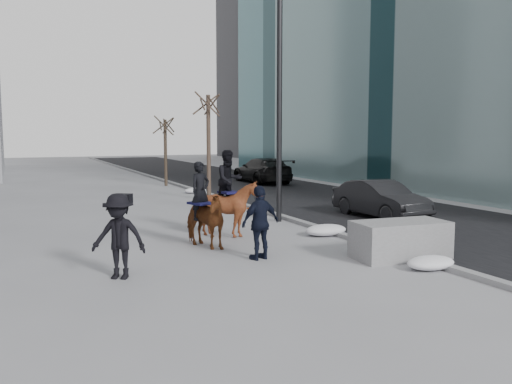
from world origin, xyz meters
name	(u,v)px	position (x,y,z in m)	size (l,w,h in m)	color
ground	(277,261)	(0.00, 0.00, 0.00)	(120.00, 120.00, 0.00)	gray
road	(316,199)	(7.00, 10.00, 0.01)	(8.00, 90.00, 0.01)	black
curb	(234,202)	(3.00, 10.00, 0.06)	(0.25, 90.00, 0.12)	gray
planter	(400,240)	(2.78, -0.98, 0.45)	(2.23, 1.11, 0.89)	gray
car_near	(380,199)	(6.21, 4.27, 0.66)	(1.39, 4.00, 1.32)	black
car_far	(262,170)	(8.15, 18.18, 0.75)	(2.10, 5.17, 1.50)	black
tree_near	(209,142)	(2.40, 11.47, 2.57)	(1.20, 1.20, 5.14)	#392C22
tree_far	(165,149)	(2.40, 18.67, 2.06)	(1.20, 1.20, 4.12)	#32261D
mounted_left	(202,216)	(-1.10, 2.15, 0.83)	(1.31, 1.89, 2.24)	#501D10
mounted_right	(231,202)	(0.10, 3.18, 1.00)	(1.53, 1.66, 2.49)	#511F10
feeder	(260,223)	(-0.30, 0.31, 0.88)	(1.10, 0.96, 1.75)	black
camera_crew	(119,236)	(-3.64, -0.03, 0.89)	(1.31, 1.16, 1.75)	black
lamppost	(281,71)	(2.60, 4.93, 4.99)	(0.25, 1.48, 9.09)	black
snow_piles	(293,220)	(2.70, 4.20, 0.15)	(1.28, 17.16, 0.32)	silver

